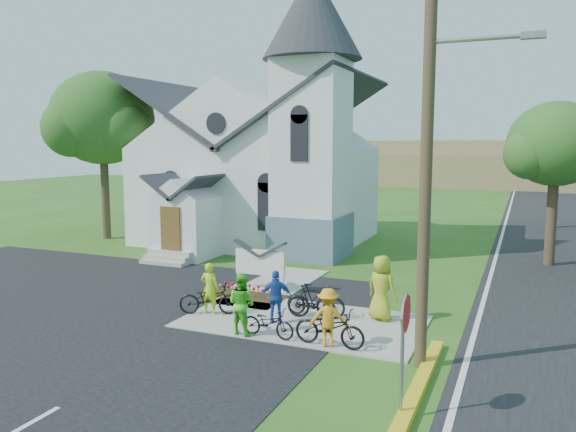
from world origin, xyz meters
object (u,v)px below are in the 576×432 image
at_px(bike_2, 268,323).
at_px(utility_pole, 430,138).
at_px(cyclist_0, 210,288).
at_px(cyclist_1, 242,304).
at_px(stop_sign, 405,329).
at_px(bike_1, 311,301).
at_px(bike_0, 209,299).
at_px(cyclist_2, 276,297).
at_px(cyclist_4, 381,288).
at_px(bike_3, 316,301).
at_px(bike_4, 330,328).
at_px(cyclist_3, 328,317).
at_px(church_sign, 260,263).

bearing_deg(bike_2, utility_pole, -89.66).
relative_size(cyclist_0, cyclist_1, 0.94).
bearing_deg(stop_sign, cyclist_1, 149.37).
bearing_deg(bike_1, bike_0, 109.74).
height_order(cyclist_2, cyclist_4, cyclist_4).
height_order(bike_3, bike_4, bike_3).
bearing_deg(cyclist_4, bike_3, 40.66).
bearing_deg(utility_pole, stop_sign, -88.51).
bearing_deg(bike_1, cyclist_4, -75.92).
bearing_deg(bike_4, cyclist_0, 75.96).
xyz_separation_m(utility_pole, stop_sign, (0.07, -2.70, -3.62)).
bearing_deg(cyclist_0, stop_sign, 142.44).
height_order(stop_sign, bike_2, stop_sign).
bearing_deg(cyclist_2, bike_3, -159.08).
distance_m(stop_sign, cyclist_3, 4.06).
bearing_deg(church_sign, stop_sign, -48.12).
bearing_deg(bike_2, bike_0, 69.73).
relative_size(cyclist_1, bike_2, 1.09).
bearing_deg(cyclist_2, church_sign, -79.73).
height_order(church_sign, utility_pole, utility_pole).
distance_m(bike_0, cyclist_3, 4.44).
height_order(church_sign, bike_1, church_sign).
bearing_deg(cyclist_4, bike_4, 97.18).
distance_m(cyclist_1, bike_3, 2.54).
bearing_deg(cyclist_4, bike_2, 69.45).
height_order(church_sign, cyclist_2, church_sign).
bearing_deg(cyclist_2, cyclist_4, -173.82).
xyz_separation_m(stop_sign, bike_4, (-2.51, 3.00, -1.23)).
xyz_separation_m(bike_0, cyclist_2, (2.26, 0.03, 0.30)).
bearing_deg(utility_pole, cyclist_1, 176.56).
distance_m(bike_2, bike_4, 1.76).
bearing_deg(cyclist_3, church_sign, -67.71).
distance_m(cyclist_4, bike_4, 2.84).
height_order(utility_pole, cyclist_4, utility_pole).
bearing_deg(utility_pole, cyclist_0, 167.20).
distance_m(utility_pole, bike_2, 6.49).
height_order(cyclist_0, bike_0, cyclist_0).
xyz_separation_m(church_sign, cyclist_4, (4.81, -1.68, -0.00)).
bearing_deg(utility_pole, bike_2, 175.91).
relative_size(utility_pole, bike_0, 5.44).
bearing_deg(bike_0, cyclist_1, -145.24).
height_order(stop_sign, cyclist_1, stop_sign).
distance_m(utility_pole, cyclist_0, 8.29).
xyz_separation_m(cyclist_1, bike_2, (0.80, 0.00, -0.44)).
relative_size(cyclist_0, cyclist_3, 1.04).
relative_size(bike_3, bike_4, 0.92).
distance_m(cyclist_1, bike_1, 2.55).
bearing_deg(bike_0, bike_1, -92.02).
relative_size(cyclist_4, bike_4, 1.02).
distance_m(cyclist_2, bike_3, 1.30).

